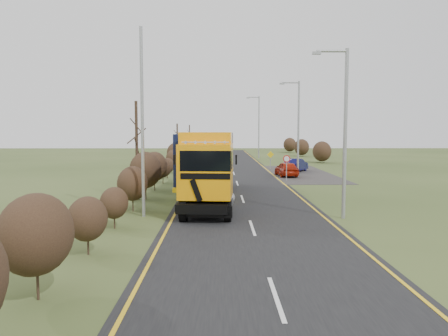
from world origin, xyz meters
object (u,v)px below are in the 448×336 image
car_blue_sedan (296,165)px  speed_sign (287,163)px  lorry (209,161)px  car_red_hatchback (286,169)px  streetlight_near (343,127)px

car_blue_sedan → speed_sign: speed_sign is taller
car_blue_sedan → speed_sign: 8.61m
lorry → car_red_hatchback: size_ratio=3.79×
streetlight_near → lorry: bearing=137.4°
lorry → car_red_hatchback: (6.88, 13.23, -1.69)m
speed_sign → lorry: bearing=-123.9°
car_red_hatchback → speed_sign: bearing=76.6°
lorry → car_blue_sedan: 19.64m
car_blue_sedan → streetlight_near: (-1.93, -23.67, 3.78)m
lorry → car_blue_sedan: size_ratio=3.68×
car_blue_sedan → lorry: bearing=92.6°
streetlight_near → car_blue_sedan: bearing=85.3°
car_red_hatchback → lorry: bearing=57.9°
lorry → speed_sign: size_ratio=6.93×
car_blue_sedan → car_red_hatchback: bearing=98.0°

